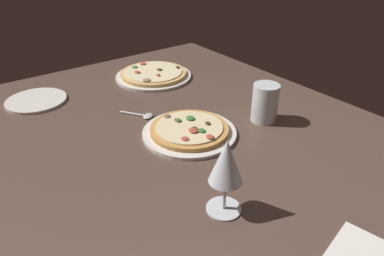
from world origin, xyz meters
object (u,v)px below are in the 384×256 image
object	(u,v)px
pizza_side	(153,74)
water_glass	(265,105)
pizza_main	(189,131)
side_plate	(36,100)
spoon	(144,115)
wine_glass_far	(226,164)

from	to	relation	value
pizza_side	water_glass	xyz separation A→B (cm)	(-49.66, -8.70, 4.02)
pizza_main	side_plate	distance (cm)	55.88
pizza_side	water_glass	bearing A→B (deg)	-170.06
spoon	pizza_main	bearing A→B (deg)	-163.51
water_glass	pizza_main	bearing A→B (deg)	74.05
water_glass	side_plate	xyz separation A→B (cm)	(54.57, 51.72, -4.76)
pizza_side	side_plate	bearing A→B (deg)	83.49
side_plate	wine_glass_far	bearing A→B (deg)	-168.05
wine_glass_far	side_plate	world-z (taller)	wine_glass_far
pizza_main	wine_glass_far	bearing A→B (deg)	156.78
wine_glass_far	water_glass	distance (cm)	42.36
pizza_side	water_glass	world-z (taller)	water_glass
pizza_main	side_plate	xyz separation A→B (cm)	(47.98, 28.64, -0.72)
water_glass	spoon	distance (cm)	37.01
wine_glass_far	spoon	bearing A→B (deg)	-9.11
pizza_main	wine_glass_far	xyz separation A→B (cm)	(-28.84, 12.38, 10.51)
pizza_side	wine_glass_far	bearing A→B (deg)	159.59
pizza_side	wine_glass_far	distance (cm)	77.44
water_glass	spoon	xyz separation A→B (cm)	(23.59, 28.11, -4.76)
pizza_side	side_plate	xyz separation A→B (cm)	(4.91, 43.02, -0.74)
pizza_main	spoon	distance (cm)	17.74
water_glass	pizza_side	bearing A→B (deg)	9.94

